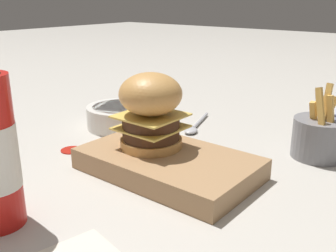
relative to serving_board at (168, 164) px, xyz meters
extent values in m
plane|color=#B7B2A8|center=(-0.01, 0.02, -0.02)|extent=(6.00, 6.00, 0.00)
cube|color=#A37A51|center=(0.00, 0.00, 0.00)|extent=(0.30, 0.18, 0.04)
cylinder|color=tan|center=(0.04, -0.01, 0.03)|extent=(0.11, 0.11, 0.02)
cylinder|color=#422819|center=(0.04, -0.01, 0.04)|extent=(0.10, 0.10, 0.02)
cube|color=#EAC656|center=(0.04, -0.01, 0.05)|extent=(0.10, 0.10, 0.00)
cylinder|color=#422819|center=(0.04, -0.01, 0.07)|extent=(0.10, 0.10, 0.02)
cube|color=#EAC656|center=(0.04, -0.01, 0.08)|extent=(0.10, 0.10, 0.00)
ellipsoid|color=tan|center=(0.04, -0.01, 0.12)|extent=(0.11, 0.11, 0.07)
cylinder|color=slate|center=(-0.18, -0.24, 0.02)|extent=(0.10, 0.10, 0.08)
cube|color=gold|center=(-0.17, -0.26, 0.06)|extent=(0.03, 0.02, 0.07)
cube|color=gold|center=(-0.18, -0.23, 0.08)|extent=(0.01, 0.04, 0.10)
cube|color=gold|center=(-0.17, -0.26, 0.07)|extent=(0.02, 0.02, 0.08)
cube|color=gold|center=(-0.18, -0.27, 0.06)|extent=(0.03, 0.02, 0.07)
cube|color=gold|center=(-0.18, -0.21, 0.07)|extent=(0.03, 0.02, 0.10)
cube|color=gold|center=(-0.19, -0.23, 0.07)|extent=(0.02, 0.01, 0.08)
cube|color=gold|center=(-0.16, -0.23, 0.06)|extent=(0.02, 0.02, 0.07)
cylinder|color=silver|center=(0.25, -0.13, 0.01)|extent=(0.16, 0.16, 0.05)
cylinder|color=#CC4C33|center=(0.25, -0.13, 0.03)|extent=(0.13, 0.13, 0.01)
cylinder|color=#B2B2B7|center=(0.12, -0.27, -0.01)|extent=(0.05, 0.12, 0.01)
ellipsoid|color=#B2B2B7|center=(0.09, -0.20, -0.01)|extent=(0.04, 0.05, 0.01)
cylinder|color=#B21E14|center=(0.22, 0.04, -0.02)|extent=(0.04, 0.04, 0.00)
camera|label=1|loc=(-0.39, 0.49, 0.28)|focal=42.00mm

